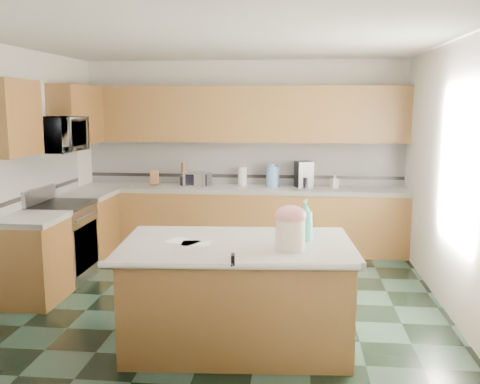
# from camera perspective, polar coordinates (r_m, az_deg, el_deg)

# --- Properties ---
(floor) EXTENTS (4.60, 4.60, 0.00)m
(floor) POSITION_cam_1_polar(r_m,az_deg,el_deg) (5.87, -1.85, -11.39)
(floor) COLOR black
(floor) RESTS_ON ground
(ceiling) EXTENTS (4.60, 4.60, 0.00)m
(ceiling) POSITION_cam_1_polar(r_m,az_deg,el_deg) (5.53, -2.01, 15.81)
(ceiling) COLOR white
(ceiling) RESTS_ON ground
(wall_back) EXTENTS (4.60, 0.04, 2.70)m
(wall_back) POSITION_cam_1_polar(r_m,az_deg,el_deg) (7.83, 0.43, 4.00)
(wall_back) COLOR white
(wall_back) RESTS_ON ground
(wall_front) EXTENTS (4.60, 0.04, 2.70)m
(wall_front) POSITION_cam_1_polar(r_m,az_deg,el_deg) (3.29, -7.55, -3.47)
(wall_front) COLOR white
(wall_front) RESTS_ON ground
(wall_left) EXTENTS (0.04, 4.60, 2.70)m
(wall_left) POSITION_cam_1_polar(r_m,az_deg,el_deg) (6.29, -23.35, 1.94)
(wall_left) COLOR white
(wall_left) RESTS_ON ground
(wall_right) EXTENTS (0.04, 4.60, 2.70)m
(wall_right) POSITION_cam_1_polar(r_m,az_deg,el_deg) (5.70, 21.84, 1.34)
(wall_right) COLOR white
(wall_right) RESTS_ON ground
(back_base_cab) EXTENTS (4.60, 0.60, 0.86)m
(back_base_cab) POSITION_cam_1_polar(r_m,az_deg,el_deg) (7.66, 0.19, -3.10)
(back_base_cab) COLOR #472A11
(back_base_cab) RESTS_ON ground
(back_countertop) EXTENTS (4.60, 0.64, 0.06)m
(back_countertop) POSITION_cam_1_polar(r_m,az_deg,el_deg) (7.57, 0.19, 0.31)
(back_countertop) COLOR white
(back_countertop) RESTS_ON back_base_cab
(back_upper_cab) EXTENTS (4.60, 0.33, 0.78)m
(back_upper_cab) POSITION_cam_1_polar(r_m,az_deg,el_deg) (7.61, 0.30, 8.30)
(back_upper_cab) COLOR #472A11
(back_upper_cab) RESTS_ON wall_back
(back_backsplash) EXTENTS (4.60, 0.02, 0.63)m
(back_backsplash) POSITION_cam_1_polar(r_m,az_deg,el_deg) (7.81, 0.41, 3.14)
(back_backsplash) COLOR silver
(back_backsplash) RESTS_ON back_countertop
(back_accent_band) EXTENTS (4.60, 0.01, 0.05)m
(back_accent_band) POSITION_cam_1_polar(r_m,az_deg,el_deg) (7.83, 0.40, 1.71)
(back_accent_band) COLOR black
(back_accent_band) RESTS_ON back_countertop
(left_base_cab_rear) EXTENTS (0.60, 0.82, 0.86)m
(left_base_cab_rear) POSITION_cam_1_polar(r_m,az_deg,el_deg) (7.46, -15.90, -3.79)
(left_base_cab_rear) COLOR #472A11
(left_base_cab_rear) RESTS_ON ground
(left_counter_rear) EXTENTS (0.64, 0.82, 0.06)m
(left_counter_rear) POSITION_cam_1_polar(r_m,az_deg,el_deg) (7.37, -16.06, -0.31)
(left_counter_rear) COLOR white
(left_counter_rear) RESTS_ON left_base_cab_rear
(left_base_cab_front) EXTENTS (0.60, 0.72, 0.86)m
(left_base_cab_front) POSITION_cam_1_polar(r_m,az_deg,el_deg) (6.11, -21.26, -6.94)
(left_base_cab_front) COLOR #472A11
(left_base_cab_front) RESTS_ON ground
(left_counter_front) EXTENTS (0.64, 0.72, 0.06)m
(left_counter_front) POSITION_cam_1_polar(r_m,az_deg,el_deg) (6.01, -21.52, -2.72)
(left_counter_front) COLOR white
(left_counter_front) RESTS_ON left_base_cab_front
(left_backsplash) EXTENTS (0.02, 2.30, 0.63)m
(left_backsplash) POSITION_cam_1_polar(r_m,az_deg,el_deg) (6.77, -20.79, 1.58)
(left_backsplash) COLOR silver
(left_backsplash) RESTS_ON wall_left
(left_accent_band) EXTENTS (0.01, 2.30, 0.05)m
(left_accent_band) POSITION_cam_1_polar(r_m,az_deg,el_deg) (6.80, -20.65, -0.05)
(left_accent_band) COLOR black
(left_accent_band) RESTS_ON wall_left
(left_upper_cab_rear) EXTENTS (0.33, 1.09, 0.78)m
(left_upper_cab_rear) POSITION_cam_1_polar(r_m,az_deg,el_deg) (7.45, -17.00, 7.87)
(left_upper_cab_rear) COLOR #472A11
(left_upper_cab_rear) RESTS_ON wall_left
(left_upper_cab_front) EXTENTS (0.33, 0.72, 0.78)m
(left_upper_cab_front) POSITION_cam_1_polar(r_m,az_deg,el_deg) (5.95, -23.28, 7.27)
(left_upper_cab_front) COLOR #472A11
(left_upper_cab_front) RESTS_ON wall_left
(range_body) EXTENTS (0.60, 0.76, 0.88)m
(range_body) POSITION_cam_1_polar(r_m,az_deg,el_deg) (6.75, -18.40, -5.19)
(range_body) COLOR #B7B7BC
(range_body) RESTS_ON ground
(range_oven_door) EXTENTS (0.02, 0.68, 0.55)m
(range_oven_door) POSITION_cam_1_polar(r_m,az_deg,el_deg) (6.65, -16.09, -5.65)
(range_oven_door) COLOR black
(range_oven_door) RESTS_ON range_body
(range_cooktop) EXTENTS (0.62, 0.78, 0.04)m
(range_cooktop) POSITION_cam_1_polar(r_m,az_deg,el_deg) (6.65, -18.60, -1.35)
(range_cooktop) COLOR black
(range_cooktop) RESTS_ON range_body
(range_handle) EXTENTS (0.02, 0.66, 0.02)m
(range_handle) POSITION_cam_1_polar(r_m,az_deg,el_deg) (6.55, -16.00, -2.45)
(range_handle) COLOR #B7B7BC
(range_handle) RESTS_ON range_body
(range_backguard) EXTENTS (0.06, 0.76, 0.18)m
(range_backguard) POSITION_cam_1_polar(r_m,az_deg,el_deg) (6.75, -20.66, -0.28)
(range_backguard) COLOR #B7B7BC
(range_backguard) RESTS_ON range_body
(microwave) EXTENTS (0.50, 0.73, 0.41)m
(microwave) POSITION_cam_1_polar(r_m,az_deg,el_deg) (6.56, -18.98, 5.82)
(microwave) COLOR #B7B7BC
(microwave) RESTS_ON wall_left
(island_base) EXTENTS (1.92, 1.19, 0.86)m
(island_base) POSITION_cam_1_polar(r_m,az_deg,el_deg) (4.70, -0.30, -11.15)
(island_base) COLOR #472A11
(island_base) RESTS_ON ground
(island_top) EXTENTS (2.03, 1.30, 0.06)m
(island_top) POSITION_cam_1_polar(r_m,az_deg,el_deg) (4.56, -0.30, -5.73)
(island_top) COLOR white
(island_top) RESTS_ON island_base
(island_bullnose) EXTENTS (1.95, 0.20, 0.06)m
(island_bullnose) POSITION_cam_1_polar(r_m,az_deg,el_deg) (4.01, -1.23, -7.86)
(island_bullnose) COLOR white
(island_bullnose) RESTS_ON island_base
(treat_jar) EXTENTS (0.28, 0.28, 0.24)m
(treat_jar) POSITION_cam_1_polar(r_m,az_deg,el_deg) (4.32, 5.39, -4.55)
(treat_jar) COLOR beige
(treat_jar) RESTS_ON island_top
(treat_jar_lid) EXTENTS (0.25, 0.25, 0.16)m
(treat_jar_lid) POSITION_cam_1_polar(r_m,az_deg,el_deg) (4.28, 5.42, -2.47)
(treat_jar_lid) COLOR pink
(treat_jar_lid) RESTS_ON treat_jar
(treat_jar_knob) EXTENTS (0.08, 0.03, 0.03)m
(treat_jar_knob) POSITION_cam_1_polar(r_m,az_deg,el_deg) (4.27, 5.43, -1.78)
(treat_jar_knob) COLOR tan
(treat_jar_knob) RESTS_ON treat_jar_lid
(treat_jar_knob_end_l) EXTENTS (0.04, 0.04, 0.04)m
(treat_jar_knob_end_l) POSITION_cam_1_polar(r_m,az_deg,el_deg) (4.27, 4.87, -1.77)
(treat_jar_knob_end_l) COLOR tan
(treat_jar_knob_end_l) RESTS_ON treat_jar_lid
(treat_jar_knob_end_r) EXTENTS (0.04, 0.04, 0.04)m
(treat_jar_knob_end_r) POSITION_cam_1_polar(r_m,az_deg,el_deg) (4.27, 6.00, -1.79)
(treat_jar_knob_end_r) COLOR tan
(treat_jar_knob_end_r) RESTS_ON treat_jar_lid
(soap_bottle_island) EXTENTS (0.17, 0.17, 0.36)m
(soap_bottle_island) POSITION_cam_1_polar(r_m,az_deg,el_deg) (4.60, 7.00, -3.01)
(soap_bottle_island) COLOR #44BEA8
(soap_bottle_island) RESTS_ON island_top
(paper_sheet_a) EXTENTS (0.26, 0.20, 0.00)m
(paper_sheet_a) POSITION_cam_1_polar(r_m,az_deg,el_deg) (4.53, -4.71, -5.47)
(paper_sheet_a) COLOR white
(paper_sheet_a) RESTS_ON island_top
(paper_sheet_b) EXTENTS (0.33, 0.30, 0.00)m
(paper_sheet_b) POSITION_cam_1_polar(r_m,az_deg,el_deg) (4.59, -6.14, -5.28)
(paper_sheet_b) COLOR white
(paper_sheet_b) RESTS_ON island_top
(clamp_body) EXTENTS (0.04, 0.10, 0.08)m
(clamp_body) POSITION_cam_1_polar(r_m,az_deg,el_deg) (4.01, -0.76, -7.24)
(clamp_body) COLOR black
(clamp_body) RESTS_ON island_top
(clamp_handle) EXTENTS (0.02, 0.07, 0.02)m
(clamp_handle) POSITION_cam_1_polar(r_m,az_deg,el_deg) (3.97, -0.85, -7.75)
(clamp_handle) COLOR black
(clamp_handle) RESTS_ON island_top
(knife_block) EXTENTS (0.14, 0.17, 0.23)m
(knife_block) POSITION_cam_1_polar(r_m,az_deg,el_deg) (7.83, -9.11, 1.49)
(knife_block) COLOR #472814
(knife_block) RESTS_ON back_countertop
(utensil_crock) EXTENTS (0.11, 0.11, 0.14)m
(utensil_crock) POSITION_cam_1_polar(r_m,az_deg,el_deg) (7.77, -6.03, 1.22)
(utensil_crock) COLOR black
(utensil_crock) RESTS_ON back_countertop
(utensil_bundle) EXTENTS (0.06, 0.06, 0.20)m
(utensil_bundle) POSITION_cam_1_polar(r_m,az_deg,el_deg) (7.74, -6.05, 2.45)
(utensil_bundle) COLOR #472814
(utensil_bundle) RESTS_ON utensil_crock
(toaster_oven) EXTENTS (0.41, 0.36, 0.20)m
(toaster_oven) POSITION_cam_1_polar(r_m,az_deg,el_deg) (7.69, -4.57, 1.40)
(toaster_oven) COLOR #B7B7BC
(toaster_oven) RESTS_ON back_countertop
(toaster_oven_door) EXTENTS (0.30, 0.01, 0.16)m
(toaster_oven_door) POSITION_cam_1_polar(r_m,az_deg,el_deg) (7.59, -4.72, 1.28)
(toaster_oven_door) COLOR black
(toaster_oven_door) RESTS_ON toaster_oven
(paper_towel) EXTENTS (0.12, 0.12, 0.28)m
(paper_towel) POSITION_cam_1_polar(r_m,az_deg,el_deg) (7.64, 0.26, 1.67)
(paper_towel) COLOR white
(paper_towel) RESTS_ON back_countertop
(paper_towel_base) EXTENTS (0.19, 0.19, 0.01)m
(paper_towel_base) POSITION_cam_1_polar(r_m,az_deg,el_deg) (7.66, 0.26, 0.70)
(paper_towel_base) COLOR #B7B7BC
(paper_towel_base) RESTS_ON back_countertop
(water_jug) EXTENTS (0.18, 0.18, 0.30)m
(water_jug) POSITION_cam_1_polar(r_m,az_deg,el_deg) (7.57, 3.49, 1.66)
(water_jug) COLOR #547DB1
(water_jug) RESTS_ON back_countertop
(water_jug_neck) EXTENTS (0.09, 0.09, 0.04)m
(water_jug_neck) POSITION_cam_1_polar(r_m,az_deg,el_deg) (7.55, 3.50, 2.94)
(water_jug_neck) COLOR #547DB1
(water_jug_neck) RESTS_ON water_jug
(coffee_maker) EXTENTS (0.28, 0.29, 0.37)m
(coffee_maker) POSITION_cam_1_polar(r_m,az_deg,el_deg) (7.58, 6.83, 1.88)
(coffee_maker) COLOR black
(coffee_maker) RESTS_ON back_countertop
(coffee_carafe) EXTENTS (0.15, 0.15, 0.15)m
(coffee_carafe) POSITION_cam_1_polar(r_m,az_deg,el_deg) (7.54, 6.82, 1.02)
(coffee_carafe) COLOR black
(coffee_carafe) RESTS_ON back_countertop
(soap_bottle_back) EXTENTS (0.12, 0.12, 0.20)m
(soap_bottle_back) POSITION_cam_1_polar(r_m,az_deg,el_deg) (7.58, 10.06, 1.15)
(soap_bottle_back) COLOR white
(soap_bottle_back) RESTS_ON back_countertop
(soap_back_cap) EXTENTS (0.02, 0.02, 0.03)m
(soap_back_cap) POSITION_cam_1_polar(r_m,az_deg,el_deg) (7.57, 10.09, 2.00)
(soap_back_cap) COLOR red
(soap_back_cap) RESTS_ON soap_bottle_back
(window_light_proxy) EXTENTS (0.02, 1.40, 1.10)m
(window_light_proxy) POSITION_cam_1_polar(r_m,az_deg,el_deg) (5.49, 22.19, 2.61)
(window_light_proxy) COLOR white
(window_light_proxy) RESTS_ON wall_right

